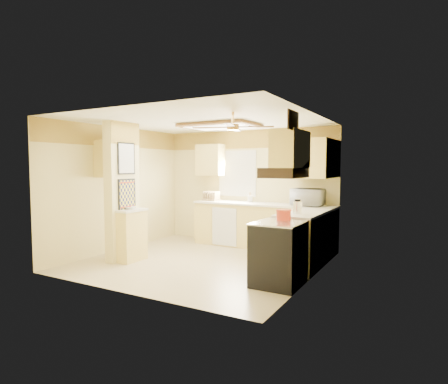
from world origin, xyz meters
The scene contains 34 objects.
floor centered at (0.00, 0.00, 0.00)m, with size 4.00×4.00×0.00m, color #CEB98F.
ceiling centered at (0.00, 0.00, 2.50)m, with size 4.00×4.00×0.00m, color white.
wall_back centered at (0.00, 1.90, 1.25)m, with size 4.00×4.00×0.00m, color #E9D88E.
wall_front centered at (0.00, -1.90, 1.25)m, with size 4.00×4.00×0.00m, color #E9D88E.
wall_left centered at (-2.00, 0.00, 1.25)m, with size 3.80×3.80×0.00m, color #E9D88E.
wall_right centered at (2.00, 0.00, 1.25)m, with size 3.80×3.80×0.00m, color #E9D88E.
wallpaper_border centered at (0.00, 1.88, 2.30)m, with size 4.00×0.02×0.40m, color yellow.
partition_column centered at (-1.35, -0.55, 1.25)m, with size 0.20×0.70×2.50m, color #E9D88E.
partition_ledge centered at (-1.13, -0.55, 0.45)m, with size 0.25×0.55×0.90m, color #F8DC7A.
ledge_top centered at (-1.13, -0.55, 0.92)m, with size 0.28×0.58×0.04m, color white.
lower_cabinets_back centered at (0.50, 1.60, 0.45)m, with size 3.00×0.60×0.90m, color #F8DC7A.
lower_cabinets_right centered at (1.70, 0.60, 0.45)m, with size 0.60×1.40×0.90m, color #F8DC7A.
countertop_back centered at (0.50, 1.59, 0.92)m, with size 3.04×0.64×0.04m, color white.
countertop_right centered at (1.69, 0.60, 0.92)m, with size 0.64×1.44×0.04m, color white.
dishwasher_panel centered at (-0.25, 1.29, 0.43)m, with size 0.58×0.02×0.80m, color white.
window centered at (-0.25, 1.89, 1.55)m, with size 0.92×0.02×1.02m.
upper_cab_back_left centered at (-0.85, 1.72, 1.85)m, with size 0.60×0.35×0.70m, color #F8DC7A.
upper_cab_back_right centered at (1.55, 1.72, 1.85)m, with size 0.90×0.35×0.70m, color #F8DC7A.
upper_cab_right centered at (1.82, 1.25, 1.85)m, with size 0.35×1.00×0.70m, color #F8DC7A.
upper_cab_left_wall centered at (-1.82, -0.25, 1.85)m, with size 0.35×0.75×0.70m, color #F8DC7A.
upper_cab_over_stove centered at (1.82, -0.55, 1.95)m, with size 0.35×0.76×0.52m, color #F8DC7A.
stove centered at (1.67, -0.55, 0.46)m, with size 0.68×0.77×0.92m.
range_hood centered at (1.74, -0.55, 1.62)m, with size 0.50×0.76×0.14m, color black.
poster_menu centered at (-1.24, -0.55, 1.85)m, with size 0.02×0.42×0.57m.
poster_nashville centered at (-1.24, -0.55, 1.20)m, with size 0.02×0.42×0.57m.
ceiling_light_panel centered at (0.10, 0.50, 2.46)m, with size 1.35×0.95×0.06m.
ceiling_fan centered at (1.00, -0.70, 2.29)m, with size 1.15×1.15×0.26m.
vent_grate centered at (1.98, -0.90, 2.30)m, with size 0.02×0.40×0.25m, color black.
microwave centered at (1.45, 1.62, 1.10)m, with size 0.60×0.40×0.33m, color white.
bowl centered at (-1.18, -0.53, 0.96)m, with size 0.19×0.19×0.05m, color white.
dutch_oven centered at (1.65, -0.31, 0.99)m, with size 0.23×0.23×0.15m.
kettle centered at (1.66, 0.31, 1.05)m, with size 0.15×0.15×0.23m.
dish_rack centered at (-0.78, 1.63, 1.01)m, with size 0.37×0.29×0.20m.
utensil_crock centered at (0.14, 1.73, 1.01)m, with size 0.11×0.11×0.21m.
Camera 1 is at (3.56, -5.57, 1.72)m, focal length 30.00 mm.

